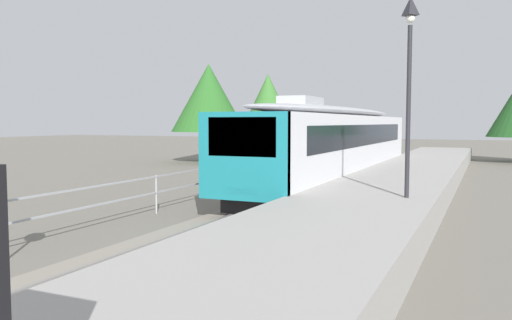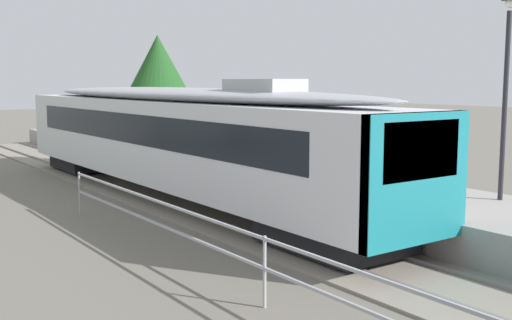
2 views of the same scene
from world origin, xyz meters
name	(u,v)px [view 2 (image 2 of 2)]	position (x,y,z in m)	size (l,w,h in m)	color
ground_plane	(246,288)	(-3.00, 22.00, 0.00)	(160.00, 160.00, 0.00)	#6B665B
track_rails	(361,260)	(0.00, 22.00, 0.03)	(3.20, 60.00, 0.14)	gray
commuter_train	(173,134)	(0.00, 30.52, 2.15)	(2.82, 20.30, 3.74)	silver
station_platform	(457,221)	(3.25, 22.00, 0.45)	(3.90, 60.00, 0.90)	#999691
platform_lamp_mid_platform	(508,48)	(4.41, 21.62, 4.62)	(0.34, 0.34, 5.35)	#232328
tree_behind_station_far	(158,74)	(8.81, 49.19, 4.35)	(5.29, 5.29, 6.81)	brown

